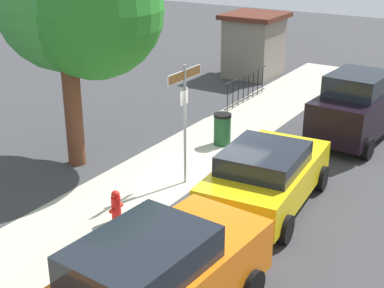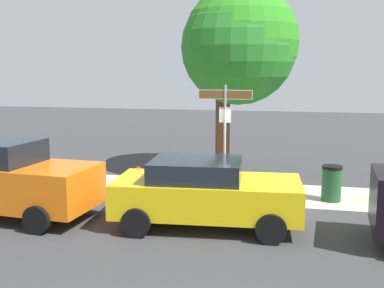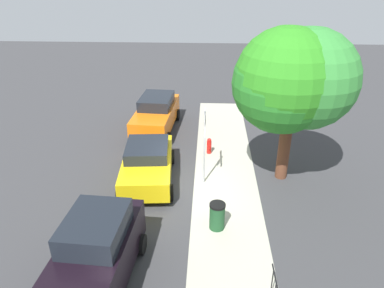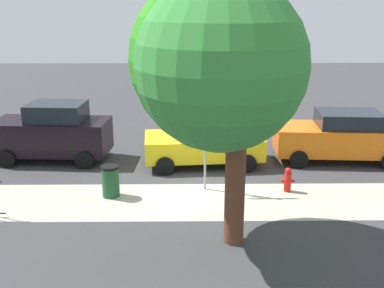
{
  "view_description": "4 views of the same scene",
  "coord_description": "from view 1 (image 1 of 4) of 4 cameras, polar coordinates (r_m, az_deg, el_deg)",
  "views": [
    {
      "loc": [
        -11.58,
        -6.75,
        6.32
      ],
      "look_at": [
        -0.91,
        -0.06,
        1.31
      ],
      "focal_mm": 51.78,
      "sensor_mm": 36.0,
      "label": 1
    },
    {
      "loc": [
        1.42,
        -12.17,
        3.52
      ],
      "look_at": [
        -1.37,
        0.15,
        1.56
      ],
      "focal_mm": 44.09,
      "sensor_mm": 36.0,
      "label": 2
    },
    {
      "loc": [
        12.2,
        0.52,
        8.12
      ],
      "look_at": [
        -1.23,
        -0.13,
        1.4
      ],
      "focal_mm": 33.72,
      "sensor_mm": 36.0,
      "label": 3
    },
    {
      "loc": [
        0.04,
        13.63,
        5.7
      ],
      "look_at": [
        -0.11,
        -0.13,
        1.33
      ],
      "focal_mm": 42.32,
      "sensor_mm": 36.0,
      "label": 4
    }
  ],
  "objects": [
    {
      "name": "ground_plane",
      "position": [
        14.81,
        1.68,
        -3.56
      ],
      "size": [
        60.0,
        60.0,
        0.0
      ],
      "primitive_type": "plane",
      "color": "#38383A"
    },
    {
      "name": "sidewalk_strip",
      "position": [
        17.0,
        1.33,
        -0.12
      ],
      "size": [
        24.0,
        2.6,
        0.0
      ],
      "primitive_type": "cube",
      "color": "#ADAA97",
      "rests_on": "ground_plane"
    },
    {
      "name": "street_sign",
      "position": [
        13.79,
        -0.76,
        4.47
      ],
      "size": [
        1.46,
        0.07,
        3.16
      ],
      "color": "#9EA0A5",
      "rests_on": "ground_plane"
    },
    {
      "name": "shade_tree",
      "position": [
        15.23,
        -11.42,
        13.9
      ],
      "size": [
        3.91,
        4.58,
        6.31
      ],
      "color": "brown",
      "rests_on": "ground_plane"
    },
    {
      "name": "car_orange",
      "position": [
        9.18,
        -4.15,
        -14.21
      ],
      "size": [
        4.8,
        2.29,
        1.86
      ],
      "rotation": [
        0.0,
        0.0,
        -0.07
      ],
      "color": "orange",
      "rests_on": "ground_plane"
    },
    {
      "name": "car_yellow",
      "position": [
        13.2,
        7.64,
        -3.19
      ],
      "size": [
        4.33,
        2.42,
        1.55
      ],
      "rotation": [
        0.0,
        0.0,
        0.08
      ],
      "color": "gold",
      "rests_on": "ground_plane"
    },
    {
      "name": "car_black",
      "position": [
        17.9,
        16.71,
        3.71
      ],
      "size": [
        4.25,
        2.18,
        2.18
      ],
      "rotation": [
        0.0,
        0.0,
        -0.06
      ],
      "color": "black",
      "rests_on": "ground_plane"
    },
    {
      "name": "iron_fence",
      "position": [
        21.2,
        5.58,
        5.83
      ],
      "size": [
        3.34,
        0.04,
        1.07
      ],
      "color": "black",
      "rests_on": "ground_plane"
    },
    {
      "name": "utility_shed",
      "position": [
        24.85,
        6.41,
        10.16
      ],
      "size": [
        2.63,
        2.42,
        2.75
      ],
      "color": "slate",
      "rests_on": "ground_plane"
    },
    {
      "name": "fire_hydrant",
      "position": [
        12.7,
        -7.82,
        -6.39
      ],
      "size": [
        0.42,
        0.22,
        0.78
      ],
      "color": "red",
      "rests_on": "ground_plane"
    },
    {
      "name": "trash_bin",
      "position": [
        16.94,
        3.14,
        1.55
      ],
      "size": [
        0.55,
        0.55,
        0.98
      ],
      "color": "#1E4C28",
      "rests_on": "ground_plane"
    }
  ]
}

